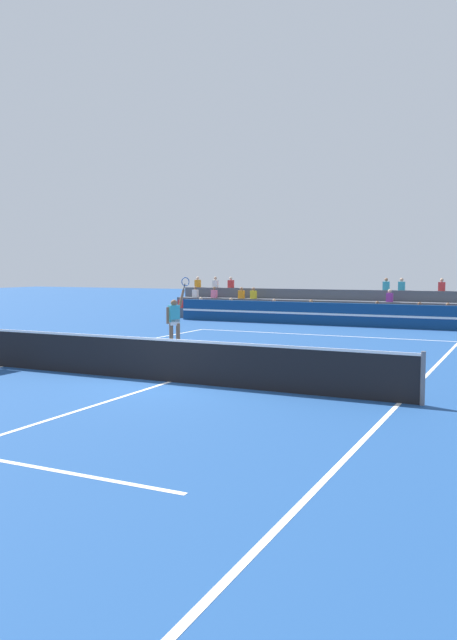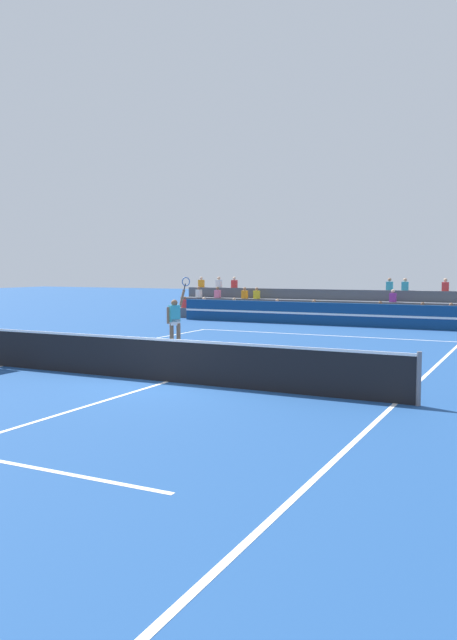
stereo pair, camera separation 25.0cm
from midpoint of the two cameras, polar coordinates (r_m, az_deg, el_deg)
The scene contains 7 objects.
ground_plane at distance 15.34m, azimuth -5.86°, elevation -5.66°, with size 120.00×120.00×0.00m, color navy.
court_lines at distance 15.34m, azimuth -5.86°, elevation -5.64°, with size 11.10×23.90×0.01m.
tennis_net at distance 15.25m, azimuth -5.88°, elevation -3.65°, with size 12.00×0.10×1.10m.
sponsor_banner_wall at distance 30.35m, azimuth 10.60°, elevation 0.48°, with size 18.00×0.26×1.10m.
bleacher_stand at distance 32.79m, azimuth 11.75°, elevation 0.95°, with size 20.98×2.85×2.28m.
tennis_player at distance 21.21m, azimuth -5.29°, elevation -0.07°, with size 0.59×0.80×2.50m.
tennis_ball at distance 19.66m, azimuth 3.66°, elevation -3.24°, with size 0.07×0.07×0.07m, color #C6DB33.
Camera 1 is at (7.83, -12.88, 2.76)m, focal length 35.00 mm.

